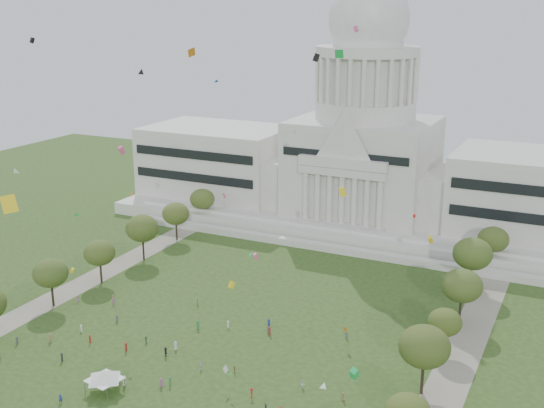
# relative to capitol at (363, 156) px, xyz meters

# --- Properties ---
(ground) EXTENTS (400.00, 400.00, 0.00)m
(ground) POSITION_rel_capitol_xyz_m (0.00, -113.59, -22.30)
(ground) COLOR #2B471C
(ground) RESTS_ON ground
(capitol) EXTENTS (160.00, 64.50, 91.30)m
(capitol) POSITION_rel_capitol_xyz_m (0.00, 0.00, 0.00)
(capitol) COLOR silver
(capitol) RESTS_ON ground
(path_left) EXTENTS (8.00, 160.00, 0.04)m
(path_left) POSITION_rel_capitol_xyz_m (-48.00, -83.59, -22.28)
(path_left) COLOR gray
(path_left) RESTS_ON ground
(path_right) EXTENTS (8.00, 160.00, 0.04)m
(path_right) POSITION_rel_capitol_xyz_m (48.00, -83.59, -22.28)
(path_right) COLOR gray
(path_right) RESTS_ON ground
(row_tree_l_2) EXTENTS (8.42, 8.42, 11.97)m
(row_tree_l_2) POSITION_rel_capitol_xyz_m (-45.04, -96.29, -13.79)
(row_tree_l_2) COLOR black
(row_tree_l_2) RESTS_ON ground
(row_tree_r_2) EXTENTS (9.55, 9.55, 13.58)m
(row_tree_r_2) POSITION_rel_capitol_xyz_m (44.17, -96.15, -12.64)
(row_tree_r_2) COLOR black
(row_tree_r_2) RESTS_ON ground
(row_tree_l_3) EXTENTS (8.12, 8.12, 11.55)m
(row_tree_l_3) POSITION_rel_capitol_xyz_m (-44.09, -79.67, -14.09)
(row_tree_l_3) COLOR black
(row_tree_l_3) RESTS_ON ground
(row_tree_r_3) EXTENTS (7.01, 7.01, 9.98)m
(row_tree_r_3) POSITION_rel_capitol_xyz_m (44.40, -79.10, -15.21)
(row_tree_r_3) COLOR black
(row_tree_r_3) RESTS_ON ground
(row_tree_l_4) EXTENTS (9.29, 9.29, 13.21)m
(row_tree_l_4) POSITION_rel_capitol_xyz_m (-44.08, -61.17, -12.90)
(row_tree_l_4) COLOR black
(row_tree_l_4) RESTS_ON ground
(row_tree_r_4) EXTENTS (9.19, 9.19, 13.06)m
(row_tree_r_4) POSITION_rel_capitol_xyz_m (44.76, -63.55, -13.01)
(row_tree_r_4) COLOR black
(row_tree_r_4) RESTS_ON ground
(row_tree_l_5) EXTENTS (8.33, 8.33, 11.85)m
(row_tree_l_5) POSITION_rel_capitol_xyz_m (-45.22, -42.58, -13.88)
(row_tree_l_5) COLOR black
(row_tree_l_5) RESTS_ON ground
(row_tree_r_5) EXTENTS (9.82, 9.82, 13.96)m
(row_tree_r_5) POSITION_rel_capitol_xyz_m (43.49, -43.40, -12.37)
(row_tree_r_5) COLOR black
(row_tree_r_5) RESTS_ON ground
(row_tree_l_6) EXTENTS (8.19, 8.19, 11.64)m
(row_tree_l_6) POSITION_rel_capitol_xyz_m (-46.87, -24.45, -14.02)
(row_tree_l_6) COLOR black
(row_tree_l_6) RESTS_ON ground
(row_tree_r_6) EXTENTS (8.42, 8.42, 11.97)m
(row_tree_r_6) POSITION_rel_capitol_xyz_m (45.96, -25.46, -13.79)
(row_tree_r_6) COLOR black
(row_tree_r_6) RESTS_ON ground
(event_tent) EXTENTS (9.00, 9.00, 4.31)m
(event_tent) POSITION_rel_capitol_xyz_m (-9.46, -120.95, -18.96)
(event_tent) COLOR #4C4C4C
(event_tent) RESTS_ON ground
(person_0) EXTENTS (0.92, 0.97, 1.67)m
(person_0) POSITION_rel_capitol_xyz_m (31.85, -104.75, -21.46)
(person_0) COLOR olive
(person_0) RESTS_ON ground
(person_2) EXTENTS (0.92, 0.68, 1.72)m
(person_2) POSITION_rel_capitol_xyz_m (23.56, -104.19, -21.44)
(person_2) COLOR silver
(person_2) RESTS_ON ground
(person_3) EXTENTS (1.20, 1.44, 1.98)m
(person_3) POSITION_rel_capitol_xyz_m (16.31, -111.18, -21.31)
(person_3) COLOR #B21E1E
(person_3) RESTS_ON ground
(person_4) EXTENTS (0.58, 1.06, 1.81)m
(person_4) POSITION_rel_capitol_xyz_m (2.60, -106.56, -21.39)
(person_4) COLOR silver
(person_4) RESTS_ON ground
(person_5) EXTENTS (1.65, 1.91, 1.98)m
(person_5) POSITION_rel_capitol_xyz_m (-6.74, -105.00, -21.31)
(person_5) COLOR #26262B
(person_5) RESTS_ON ground
(person_7) EXTENTS (0.84, 0.80, 1.86)m
(person_7) POSITION_rel_capitol_xyz_m (-14.14, -127.74, -21.37)
(person_7) COLOR navy
(person_7) RESTS_ON ground
(person_8) EXTENTS (0.73, 0.46, 1.50)m
(person_8) POSITION_rel_capitol_xyz_m (-13.86, -101.99, -21.55)
(person_8) COLOR #33723F
(person_8) RESTS_ON ground
(person_10) EXTENTS (0.69, 0.95, 1.45)m
(person_10) POSITION_rel_capitol_xyz_m (9.25, -104.72, -21.57)
(person_10) COLOR olive
(person_10) RESTS_ON ground
(distant_crowd) EXTENTS (65.97, 37.57, 1.93)m
(distant_crowd) POSITION_rel_capitol_xyz_m (-12.18, -100.17, -21.42)
(distant_crowd) COLOR olive
(distant_crowd) RESTS_ON ground
(kite_swarm) EXTENTS (81.29, 99.12, 63.15)m
(kite_swarm) POSITION_rel_capitol_xyz_m (4.60, -104.18, 8.69)
(kite_swarm) COLOR red
(kite_swarm) RESTS_ON ground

